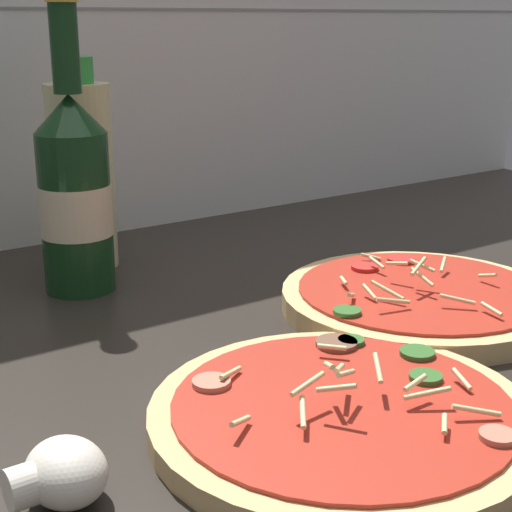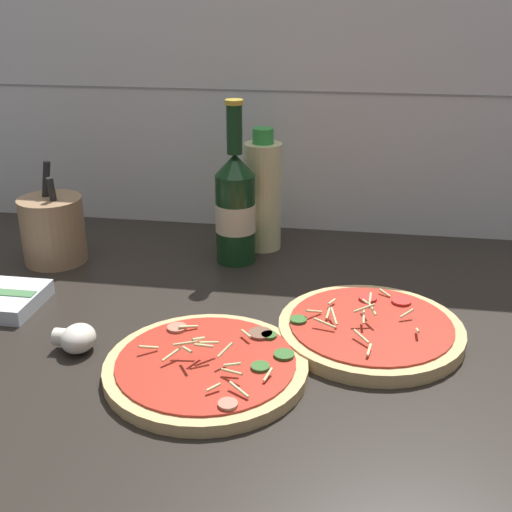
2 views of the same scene
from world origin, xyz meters
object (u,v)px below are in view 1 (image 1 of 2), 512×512
pizza_near (342,415)px  oil_bottle (82,173)px  beer_bottle (75,190)px  mushroom_left (61,474)px  pizza_far (419,299)px

pizza_near → oil_bottle: bearing=89.1°
pizza_near → oil_bottle: oil_bottle is taller
beer_bottle → mushroom_left: beer_bottle is taller
pizza_near → pizza_far: size_ratio=1.00×
pizza_near → oil_bottle: (0.67, 43.93, 9.44)cm
pizza_near → mushroom_left: pizza_near is taller
pizza_near → beer_bottle: (-3.11, 36.79, 9.27)cm
pizza_far → beer_bottle: (-23.79, 23.99, 9.14)cm
pizza_far → mushroom_left: size_ratio=4.59×
pizza_far → mushroom_left: bearing=-165.5°
oil_bottle → beer_bottle: bearing=-117.9°
pizza_near → mushroom_left: size_ratio=4.60×
oil_bottle → pizza_far: bearing=-57.3°
mushroom_left → pizza_near: bearing=-8.1°
pizza_far → oil_bottle: oil_bottle is taller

